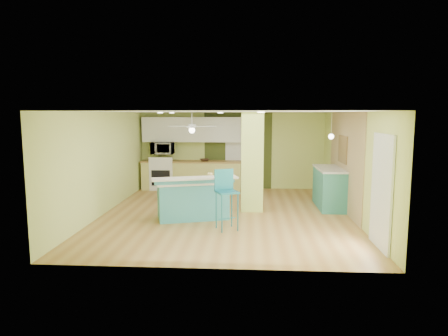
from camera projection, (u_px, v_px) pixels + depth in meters
The scene contains 23 objects.
floor at pixel (225, 214), 9.82m from camera, with size 6.00×7.00×0.01m, color #9E6F37.
ceiling at pixel (226, 112), 9.49m from camera, with size 6.00×7.00×0.01m, color white.
wall_back at pixel (232, 151), 13.12m from camera, with size 6.00×0.01×2.50m, color #CBDA75.
wall_front at pixel (212, 192), 6.19m from camera, with size 6.00×0.01×2.50m, color #CBDA75.
wall_left at pixel (104, 163), 9.85m from camera, with size 0.01×7.00×2.50m, color #CBDA75.
wall_right at pixel (352, 165), 9.47m from camera, with size 0.01×7.00×2.50m, color #CBDA75.
wood_panel at pixel (345, 162), 10.06m from camera, with size 0.02×3.40×2.50m, color #9C8159.
olive_accent at pixel (238, 151), 13.09m from camera, with size 2.20×0.02×2.50m, color #3F491D.
interior_door at pixel (238, 158), 13.10m from camera, with size 0.82×0.05×2.00m, color silver.
french_door at pixel (381, 192), 7.22m from camera, with size 0.04×1.08×2.10m, color white.
column at pixel (252, 162), 10.11m from camera, with size 0.55×0.55×2.50m, color #C5DC66.
kitchen_run at pixel (192, 175), 13.01m from camera, with size 3.25×0.63×0.94m.
stove at pixel (163, 175), 13.06m from camera, with size 0.76×0.66×1.08m.
upper_cabinets at pixel (192, 130), 12.93m from camera, with size 3.20×0.34×0.80m, color white.
microwave at pixel (162, 148), 12.95m from camera, with size 0.70×0.48×0.39m, color silver.
ceiling_fan at pixel (192, 127), 11.59m from camera, with size 1.41×1.41×0.61m.
pendant_lamp at pixel (331, 136), 10.14m from camera, with size 0.14×0.14×0.69m.
wall_decor at pixel (343, 149), 10.22m from camera, with size 0.03×0.90×0.70m, color brown.
peninsula at pixel (193, 198), 9.40m from camera, with size 2.03×1.50×1.03m.
bar_stool at pixel (226, 189), 8.48m from camera, with size 0.56×0.56×1.28m.
side_counter at pixel (330, 188), 10.49m from camera, with size 0.69×1.63×1.05m.
fruit_bowl at pixel (205, 160), 12.83m from camera, with size 0.31×0.31×0.08m, color #3B2618.
canister at pixel (210, 177), 9.38m from camera, with size 0.13×0.13×0.18m, color yellow.
Camera 1 is at (0.57, -9.56, 2.45)m, focal length 32.00 mm.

